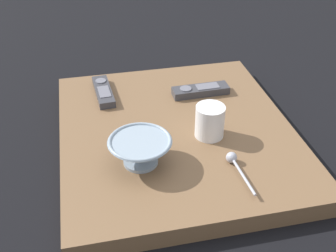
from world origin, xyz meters
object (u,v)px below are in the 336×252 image
tv_remote_far (200,90)px  tv_remote_near (103,91)px  coffee_mug (210,121)px  teaspoon (234,161)px  cereal_bowl (140,150)px

tv_remote_far → tv_remote_near: bearing=-11.4°
coffee_mug → tv_remote_near: size_ratio=0.51×
coffee_mug → teaspoon: (-0.02, 0.12, -0.03)m
tv_remote_near → tv_remote_far: (-0.27, 0.05, 0.00)m
coffee_mug → teaspoon: bearing=99.3°
cereal_bowl → teaspoon: bearing=164.7°
teaspoon → tv_remote_far: size_ratio=0.85×
teaspoon → tv_remote_near: 0.45m
tv_remote_near → coffee_mug: bearing=133.3°
tv_remote_near → teaspoon: bearing=124.5°
cereal_bowl → coffee_mug: size_ratio=1.75×
cereal_bowl → tv_remote_far: 0.34m
coffee_mug → tv_remote_far: 0.20m
tv_remote_far → coffee_mug: bearing=80.3°
cereal_bowl → tv_remote_far: bearing=-129.1°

